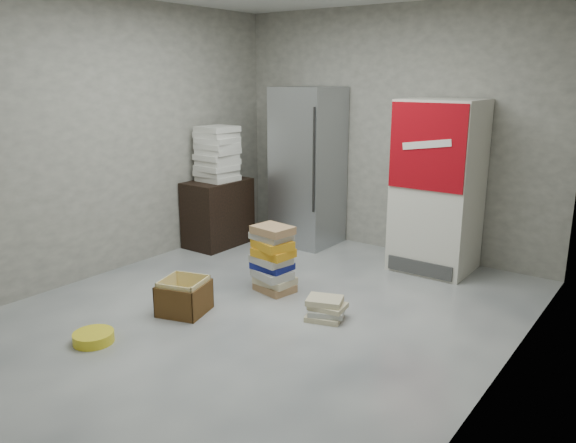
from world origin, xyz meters
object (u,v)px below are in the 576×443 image
at_px(phonebook_stack_main, 273,259).
at_px(cardboard_box, 184,299).
at_px(steel_fridge, 308,167).
at_px(coke_cooler, 438,186).
at_px(wood_shelf, 218,213).

xyz_separation_m(phonebook_stack_main, cardboard_box, (-0.33, -0.86, -0.20)).
xyz_separation_m(steel_fridge, coke_cooler, (1.65, -0.01, -0.05)).
height_order(wood_shelf, cardboard_box, wood_shelf).
relative_size(coke_cooler, cardboard_box, 3.76).
xyz_separation_m(coke_cooler, cardboard_box, (-1.31, -2.42, -0.78)).
distance_m(phonebook_stack_main, cardboard_box, 0.94).
distance_m(wood_shelf, cardboard_box, 2.08).
relative_size(phonebook_stack_main, cardboard_box, 1.38).
distance_m(coke_cooler, wood_shelf, 2.63).
height_order(coke_cooler, phonebook_stack_main, coke_cooler).
height_order(steel_fridge, coke_cooler, steel_fridge).
relative_size(steel_fridge, coke_cooler, 1.06).
bearing_deg(coke_cooler, cardboard_box, -118.39).
bearing_deg(wood_shelf, phonebook_stack_main, -29.17).
height_order(phonebook_stack_main, cardboard_box, phonebook_stack_main).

